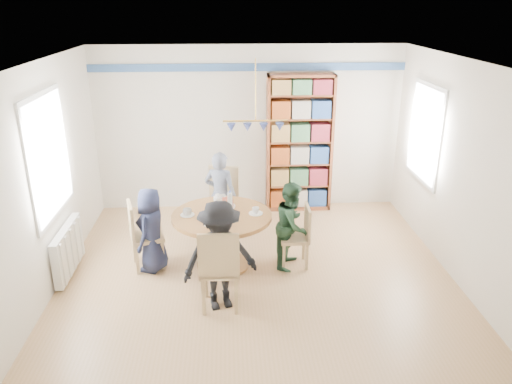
{
  "coord_description": "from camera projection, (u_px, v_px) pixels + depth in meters",
  "views": [
    {
      "loc": [
        -0.34,
        -5.52,
        3.34
      ],
      "look_at": [
        0.0,
        0.4,
        1.05
      ],
      "focal_mm": 35.0,
      "sensor_mm": 36.0,
      "label": 1
    }
  ],
  "objects": [
    {
      "name": "tableware",
      "position": [
        220.0,
        209.0,
        6.44
      ],
      "size": [
        1.07,
        1.07,
        0.28
      ],
      "color": "white",
      "rests_on": "dining_table"
    },
    {
      "name": "ground",
      "position": [
        258.0,
        280.0,
        6.36
      ],
      "size": [
        5.0,
        5.0,
        0.0
      ],
      "primitive_type": "plane",
      "color": "tan"
    },
    {
      "name": "radiator",
      "position": [
        68.0,
        250.0,
        6.38
      ],
      "size": [
        0.12,
        1.0,
        0.6
      ],
      "color": "silver",
      "rests_on": "ground"
    },
    {
      "name": "person_right",
      "position": [
        292.0,
        225.0,
        6.53
      ],
      "size": [
        0.62,
        0.69,
        1.17
      ],
      "primitive_type": "imported",
      "rotation": [
        0.0,
        0.0,
        1.2
      ],
      "color": "#1A3521",
      "rests_on": "ground"
    },
    {
      "name": "chair_near",
      "position": [
        220.0,
        266.0,
        5.56
      ],
      "size": [
        0.46,
        0.46,
        1.02
      ],
      "color": "tan",
      "rests_on": "ground"
    },
    {
      "name": "dining_table",
      "position": [
        222.0,
        228.0,
        6.51
      ],
      "size": [
        1.3,
        1.3,
        0.75
      ],
      "color": "brown",
      "rests_on": "ground"
    },
    {
      "name": "person_left",
      "position": [
        152.0,
        230.0,
        6.43
      ],
      "size": [
        0.5,
        0.63,
        1.13
      ],
      "primitive_type": "imported",
      "rotation": [
        0.0,
        0.0,
        -1.86
      ],
      "color": "#181D36",
      "rests_on": "ground"
    },
    {
      "name": "chair_far",
      "position": [
        222.0,
        198.0,
        7.47
      ],
      "size": [
        0.55,
        0.55,
        1.03
      ],
      "color": "tan",
      "rests_on": "ground"
    },
    {
      "name": "person_near",
      "position": [
        220.0,
        256.0,
        5.58
      ],
      "size": [
        0.95,
        0.7,
        1.31
      ],
      "primitive_type": "imported",
      "rotation": [
        0.0,
        0.0,
        0.28
      ],
      "color": "black",
      "rests_on": "ground"
    },
    {
      "name": "person_far",
      "position": [
        220.0,
        195.0,
        7.31
      ],
      "size": [
        0.56,
        0.46,
        1.32
      ],
      "primitive_type": "imported",
      "rotation": [
        0.0,
        0.0,
        2.79
      ],
      "color": "gray",
      "rests_on": "ground"
    },
    {
      "name": "chair_right",
      "position": [
        300.0,
        233.0,
        6.57
      ],
      "size": [
        0.37,
        0.37,
        0.84
      ],
      "color": "tan",
      "rests_on": "ground"
    },
    {
      "name": "bookshelf",
      "position": [
        299.0,
        145.0,
        8.18
      ],
      "size": [
        1.08,
        0.32,
        2.26
      ],
      "color": "brown",
      "rests_on": "ground"
    },
    {
      "name": "chair_left",
      "position": [
        141.0,
        233.0,
        6.49
      ],
      "size": [
        0.5,
        0.5,
        0.92
      ],
      "color": "tan",
      "rests_on": "ground"
    },
    {
      "name": "room_shell",
      "position": [
        234.0,
        137.0,
        6.56
      ],
      "size": [
        5.0,
        5.0,
        5.0
      ],
      "color": "white",
      "rests_on": "ground"
    }
  ]
}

